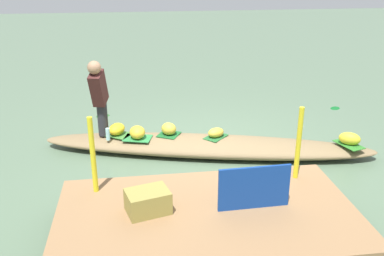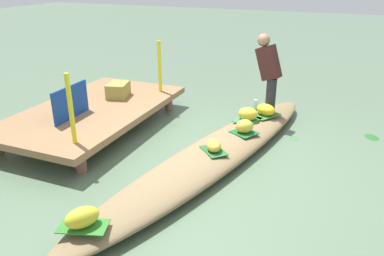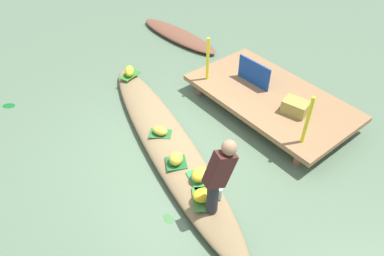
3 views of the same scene
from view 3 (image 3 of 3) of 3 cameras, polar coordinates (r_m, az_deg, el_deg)
The scene contains 22 objects.
canal_water at distance 6.39m, azimuth -3.85°, elevation -3.17°, with size 40.00×40.00×0.00m, color #536B52.
dock_platform at distance 7.17m, azimuth 12.35°, elevation 4.80°, with size 3.20×1.80×0.36m.
vendor_boat at distance 6.30m, azimuth -3.90°, elevation -2.36°, with size 5.22×0.80×0.25m, color olive.
moored_boat at distance 9.68m, azimuth -2.17°, elevation 14.43°, with size 2.61×0.61×0.17m, color brown.
leaf_mat_0 at distance 5.78m, azimuth -2.53°, elevation -5.52°, with size 0.31×0.32×0.01m, color #1A5B28.
banana_bunch_0 at distance 5.71m, azimuth -2.56°, elevation -4.86°, with size 0.22×0.25×0.20m, color gold.
leaf_mat_1 at distance 5.32m, azimuth 1.81°, elevation -11.15°, with size 0.44×0.30×0.01m, color #387232.
banana_bunch_1 at distance 5.25m, azimuth 1.83°, elevation -10.55°, with size 0.32×0.23×0.18m, color yellow.
leaf_mat_2 at distance 7.86m, azimuth -9.80°, elevation 8.28°, with size 0.44×0.24×0.01m, color #2C7326.
banana_bunch_2 at distance 7.81m, azimuth -9.88°, elevation 8.87°, with size 0.32×0.19×0.19m, color gold.
leaf_mat_3 at distance 5.55m, azimuth 1.30°, elevation -8.04°, with size 0.42×0.31×0.01m, color #2B7F40.
banana_bunch_3 at distance 5.48m, azimuth 1.31°, elevation -7.37°, with size 0.30×0.24×0.20m, color gold.
leaf_mat_4 at distance 6.29m, azimuth -5.03°, elevation -0.90°, with size 0.38×0.24×0.01m, color #225F2C.
banana_bunch_4 at distance 6.24m, azimuth -5.07°, elevation -0.40°, with size 0.27×0.19×0.15m, color gold.
vendor_person at distance 4.70m, azimuth 4.29°, elevation -7.35°, with size 0.28×0.46×1.24m.
water_bottle at distance 5.27m, azimuth 4.47°, elevation -10.31°, with size 0.06×0.06×0.19m, color #A6D8D6.
market_banner at distance 7.26m, azimuth 9.75°, elevation 8.58°, with size 0.78×0.03×0.49m, color navy.
railing_post_west at distance 7.20m, azimuth 2.51°, elevation 10.83°, with size 0.06×0.06×0.91m, color yellow.
railing_post_east at distance 5.95m, azimuth 17.78°, elevation 1.13°, with size 0.06×0.06×0.91m, color yellow.
produce_crate at distance 6.74m, azimuth 16.03°, elevation 3.24°, with size 0.44×0.32×0.25m, color olive.
drifting_plant_1 at distance 5.43m, azimuth -3.73°, elevation -14.11°, with size 0.20×0.14×0.01m, color #3B6E3B.
drifting_plant_2 at distance 8.17m, azimuth -26.99°, elevation 3.16°, with size 0.26×0.17×0.01m, color #105B22.
Camera 3 is at (3.80, -2.52, 4.47)m, focal length 33.74 mm.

